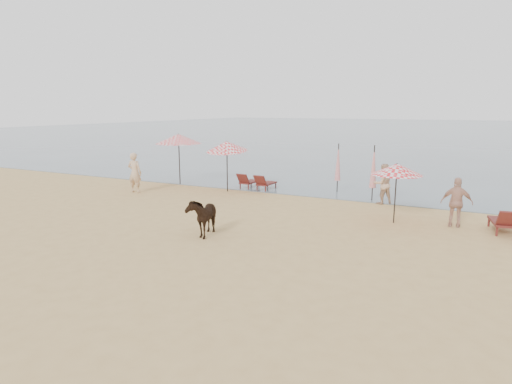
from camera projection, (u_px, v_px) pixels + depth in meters
ground at (171, 267)px, 11.09m from camera, size 120.00×120.00×0.00m
sea at (429, 129)px, 81.50m from camera, size 160.00×140.00×0.06m
lounger_cluster_left at (256, 182)px, 21.55m from camera, size 1.64×1.58×0.56m
umbrella_open_left_a at (179, 139)px, 22.51m from camera, size 2.39×2.39×2.72m
umbrella_open_left_b at (227, 146)px, 20.70m from camera, size 2.02×2.06×2.57m
umbrella_open_right at (397, 169)px, 14.96m from camera, size 1.77×1.77×2.16m
umbrella_closed_left at (338, 162)px, 20.61m from camera, size 0.29×0.29×2.38m
umbrella_closed_right at (374, 167)px, 18.66m from camera, size 0.30×0.30×2.47m
cow at (203, 216)px, 13.80m from camera, size 1.05×1.63×1.27m
beachgoer_left at (135, 173)px, 20.68m from camera, size 0.77×0.56×1.95m
beachgoer_right_a at (383, 184)px, 18.26m from camera, size 1.06×1.02×1.73m
beachgoer_right_b at (457, 203)px, 14.65m from camera, size 1.03×0.46×1.73m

